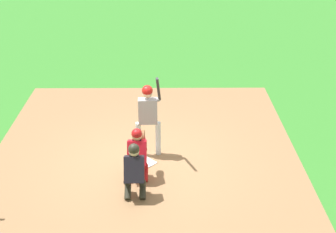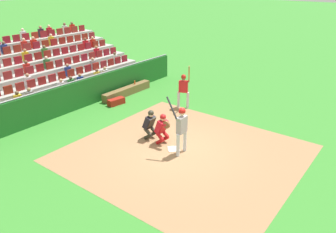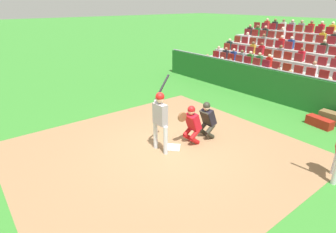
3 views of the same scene
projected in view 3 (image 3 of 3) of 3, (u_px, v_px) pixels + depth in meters
The scene contains 8 objects.
ground_plane at pixel (173, 148), 8.61m from camera, with size 160.00×160.00×0.00m, color #35812C.
infield_dirt_patch at pixel (160, 152), 8.32m from camera, with size 7.62×8.16×0.01m, color #97704B.
home_plate_marker at pixel (173, 147), 8.60m from camera, with size 0.44×0.44×0.02m, color white.
batter_at_plate at pixel (160, 115), 8.00m from camera, with size 0.63×0.66×2.27m.
catcher_crouching at pixel (191, 122), 8.62m from camera, with size 0.47×0.72×1.30m.
home_plate_umpire at pixel (207, 118), 8.98m from camera, with size 0.46×0.45×1.29m.
dugout_wall at pixel (287, 89), 11.96m from camera, with size 15.59×0.24×1.47m.
equipment_duffel_bag at pixel (319, 122), 10.03m from camera, with size 0.92×0.36×0.33m, color maroon.
Camera 3 is at (-5.87, 4.79, 4.21)m, focal length 29.47 mm.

